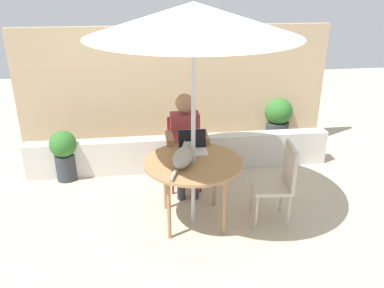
{
  "coord_description": "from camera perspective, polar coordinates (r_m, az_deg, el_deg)",
  "views": [
    {
      "loc": [
        -0.48,
        -3.61,
        2.47
      ],
      "look_at": [
        0.0,
        0.1,
        0.87
      ],
      "focal_mm": 36.86,
      "sensor_mm": 36.0,
      "label": 1
    }
  ],
  "objects": [
    {
      "name": "ground_plane",
      "position": [
        4.4,
        0.17,
        -10.97
      ],
      "size": [
        14.0,
        14.0,
        0.0
      ],
      "primitive_type": "plane",
      "color": "#BCAD93"
    },
    {
      "name": "fence_back",
      "position": [
        5.87,
        -2.47,
        7.85
      ],
      "size": [
        4.54,
        0.08,
        1.84
      ],
      "primitive_type": "cube",
      "color": "tan",
      "rests_on": "ground"
    },
    {
      "name": "planter_wall_low",
      "position": [
        5.37,
        -1.6,
        -1.34
      ],
      "size": [
        4.08,
        0.2,
        0.48
      ],
      "primitive_type": "cube",
      "color": "beige",
      "rests_on": "ground"
    },
    {
      "name": "patio_table",
      "position": [
        4.06,
        0.18,
        -3.27
      ],
      "size": [
        1.02,
        1.02,
        0.72
      ],
      "color": "#9E754C",
      "rests_on": "ground"
    },
    {
      "name": "patio_umbrella",
      "position": [
        3.66,
        0.21,
        17.57
      ],
      "size": [
        1.97,
        1.97,
        2.26
      ],
      "color": "#B7B7BC",
      "rests_on": "ground"
    },
    {
      "name": "chair_occupied",
      "position": [
        4.9,
        -1.14,
        -0.4
      ],
      "size": [
        0.4,
        0.4,
        0.88
      ],
      "color": "maroon",
      "rests_on": "ground"
    },
    {
      "name": "chair_empty",
      "position": [
        4.25,
        12.6,
        -4.87
      ],
      "size": [
        0.44,
        0.44,
        0.88
      ],
      "color": "#B2A899",
      "rests_on": "ground"
    },
    {
      "name": "person_seated",
      "position": [
        4.69,
        -0.95,
        0.76
      ],
      "size": [
        0.48,
        0.48,
        1.22
      ],
      "color": "maroon",
      "rests_on": "ground"
    },
    {
      "name": "laptop",
      "position": [
        4.27,
        0.09,
        -0.12
      ],
      "size": [
        0.31,
        0.26,
        0.21
      ],
      "color": "silver",
      "rests_on": "patio_table"
    },
    {
      "name": "cat",
      "position": [
        3.95,
        -1.25,
        -1.83
      ],
      "size": [
        0.32,
        0.62,
        0.17
      ],
      "color": "gray",
      "rests_on": "patio_table"
    },
    {
      "name": "potted_plant_near_fence",
      "position": [
        5.31,
        -18.03,
        -1.18
      ],
      "size": [
        0.34,
        0.34,
        0.68
      ],
      "color": "#33383D",
      "rests_on": "ground"
    },
    {
      "name": "potted_plant_by_chair",
      "position": [
        6.33,
        12.26,
        3.51
      ],
      "size": [
        0.43,
        0.43,
        0.74
      ],
      "color": "#33383D",
      "rests_on": "ground"
    }
  ]
}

